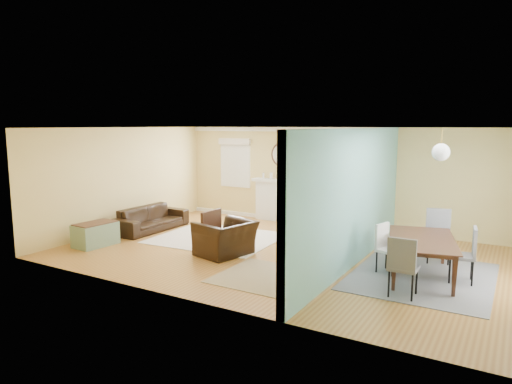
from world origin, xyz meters
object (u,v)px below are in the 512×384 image
at_px(sofa, 151,218).
at_px(credenza, 354,230).
at_px(green_chair, 318,220).
at_px(eames_chair, 226,238).
at_px(dining_table, 423,258).

relative_size(sofa, credenza, 1.50).
bearing_deg(green_chair, sofa, 68.13).
height_order(eames_chair, green_chair, green_chair).
xyz_separation_m(eames_chair, dining_table, (3.76, 0.63, -0.01)).
distance_m(sofa, dining_table, 6.67).
xyz_separation_m(green_chair, credenza, (1.18, -0.82, 0.04)).
xyz_separation_m(sofa, credenza, (5.00, 0.95, 0.10)).
height_order(credenza, dining_table, credenza).
bearing_deg(dining_table, sofa, 74.30).
xyz_separation_m(green_chair, dining_table, (2.84, -2.05, -0.01)).
bearing_deg(dining_table, green_chair, 40.99).
height_order(sofa, eames_chair, eames_chair).
bearing_deg(sofa, eames_chair, -107.72).
xyz_separation_m(sofa, green_chair, (3.82, 1.76, 0.06)).
distance_m(green_chair, credenza, 1.43).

